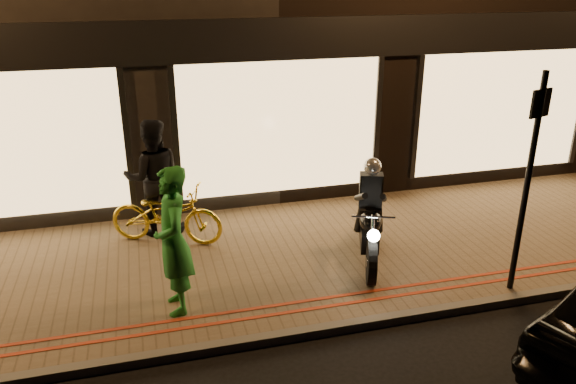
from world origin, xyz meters
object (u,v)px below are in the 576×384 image
at_px(motorcycle, 370,223).
at_px(sign_post, 529,174).
at_px(person_green, 173,241).
at_px(bicycle_gold, 166,214).

distance_m(motorcycle, sign_post, 2.30).
height_order(sign_post, person_green, sign_post).
bearing_deg(bicycle_gold, person_green, -156.29).
bearing_deg(person_green, motorcycle, 97.87).
height_order(sign_post, bicycle_gold, sign_post).
bearing_deg(motorcycle, sign_post, -18.95).
height_order(motorcycle, person_green, person_green).
xyz_separation_m(sign_post, person_green, (-4.50, 0.68, -0.70)).
xyz_separation_m(motorcycle, sign_post, (1.60, -1.27, 1.06)).
bearing_deg(person_green, bicycle_gold, 176.39).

